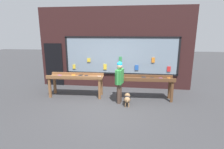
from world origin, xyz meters
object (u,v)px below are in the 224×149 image
(person_browsing, at_px, (120,80))
(small_dog, at_px, (127,98))
(display_table_left, at_px, (76,79))
(display_table_right, at_px, (144,81))

(person_browsing, distance_m, small_dog, 0.75)
(display_table_left, xyz_separation_m, small_dog, (2.17, -0.71, -0.48))
(display_table_right, distance_m, small_dog, 1.06)
(small_dog, bearing_deg, display_table_left, 70.14)
(display_table_left, xyz_separation_m, person_browsing, (1.86, -0.48, 0.16))
(display_table_right, bearing_deg, display_table_left, -179.98)
(small_dog, bearing_deg, person_browsing, 52.35)
(display_table_right, bearing_deg, small_dog, -131.63)
(display_table_right, relative_size, person_browsing, 1.43)
(display_table_left, bearing_deg, display_table_right, 0.02)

